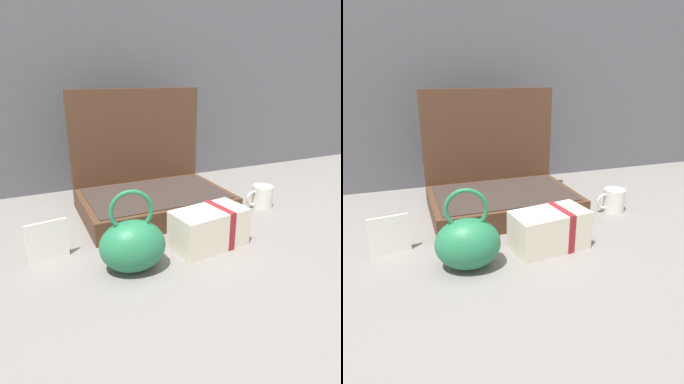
# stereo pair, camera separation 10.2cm
# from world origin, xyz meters

# --- Properties ---
(ground_plane) EXTENTS (6.00, 6.00, 0.00)m
(ground_plane) POSITION_xyz_m (0.00, 0.00, 0.00)
(ground_plane) COLOR slate
(back_wall) EXTENTS (3.20, 0.06, 1.40)m
(back_wall) POSITION_xyz_m (0.00, 0.58, 0.70)
(back_wall) COLOR #56565B
(back_wall) RESTS_ON ground_plane
(open_suitcase) EXTENTS (0.51, 0.36, 0.43)m
(open_suitcase) POSITION_xyz_m (0.04, 0.21, 0.09)
(open_suitcase) COLOR #4C301E
(open_suitcase) RESTS_ON ground_plane
(teal_pouch_handbag) EXTENTS (0.19, 0.15, 0.22)m
(teal_pouch_handbag) POSITION_xyz_m (-0.15, -0.17, 0.07)
(teal_pouch_handbag) COLOR #237247
(teal_pouch_handbag) RESTS_ON ground_plane
(cream_toiletry_bag) EXTENTS (0.23, 0.14, 0.12)m
(cream_toiletry_bag) POSITION_xyz_m (0.09, -0.14, 0.06)
(cream_toiletry_bag) COLOR beige
(cream_toiletry_bag) RESTS_ON ground_plane
(coffee_mug) EXTENTS (0.11, 0.08, 0.08)m
(coffee_mug) POSITION_xyz_m (0.43, 0.04, 0.04)
(coffee_mug) COLOR silver
(coffee_mug) RESTS_ON ground_plane
(info_card_left) EXTENTS (0.11, 0.02, 0.11)m
(info_card_left) POSITION_xyz_m (-0.35, -0.03, 0.06)
(info_card_left) COLOR white
(info_card_left) RESTS_ON ground_plane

